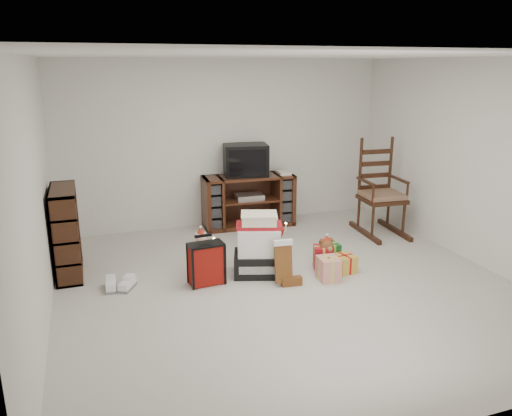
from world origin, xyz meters
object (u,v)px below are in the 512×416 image
at_px(bookshelf, 66,234).
at_px(sneaker_pair, 119,285).
at_px(gift_pile, 259,248).
at_px(teddy_bear, 326,255).
at_px(mrs_claus_figurine, 201,254).
at_px(tv_stand, 249,201).
at_px(crt_television, 246,160).
at_px(santa_figurine, 273,238).
at_px(red_suitcase, 206,264).
at_px(gift_cluster, 332,261).
at_px(rocking_chair, 379,200).

relative_size(bookshelf, sneaker_pair, 2.90).
distance_m(gift_pile, teddy_bear, 0.85).
bearing_deg(teddy_bear, mrs_claus_figurine, 164.29).
relative_size(tv_stand, bookshelf, 1.34).
height_order(gift_pile, crt_television, crt_television).
distance_m(gift_pile, santa_figurine, 0.72).
xyz_separation_m(red_suitcase, teddy_bear, (1.49, -0.02, -0.08)).
distance_m(teddy_bear, gift_cluster, 0.11).
height_order(red_suitcase, teddy_bear, red_suitcase).
bearing_deg(red_suitcase, gift_pile, 1.90).
relative_size(bookshelf, teddy_bear, 2.74).
distance_m(red_suitcase, crt_television, 2.35).
bearing_deg(teddy_bear, santa_figurine, 121.96).
xyz_separation_m(tv_stand, rocking_chair, (1.72, -0.92, 0.10)).
height_order(gift_pile, red_suitcase, gift_pile).
relative_size(rocking_chair, sneaker_pair, 4.00).
xyz_separation_m(gift_pile, teddy_bear, (0.83, -0.10, -0.15)).
distance_m(red_suitcase, mrs_claus_figurine, 0.39).
bearing_deg(sneaker_pair, tv_stand, 53.07).
relative_size(santa_figurine, gift_cluster, 0.70).
distance_m(red_suitcase, sneaker_pair, 0.99).
distance_m(bookshelf, rocking_chair, 4.33).
distance_m(rocking_chair, crt_television, 2.07).
height_order(rocking_chair, sneaker_pair, rocking_chair).
relative_size(tv_stand, rocking_chair, 0.97).
bearing_deg(mrs_claus_figurine, santa_figurine, 14.59).
bearing_deg(red_suitcase, santa_figurine, 26.90).
height_order(sneaker_pair, gift_cluster, gift_cluster).
height_order(tv_stand, teddy_bear, tv_stand).
height_order(mrs_claus_figurine, gift_cluster, mrs_claus_figurine).
distance_m(teddy_bear, crt_television, 2.17).
bearing_deg(mrs_claus_figurine, red_suitcase, -94.71).
relative_size(bookshelf, red_suitcase, 1.83).
bearing_deg(sneaker_pair, gift_pile, 9.91).
bearing_deg(gift_cluster, sneaker_pair, 173.27).
relative_size(gift_pile, crt_television, 1.03).
xyz_separation_m(tv_stand, mrs_claus_figurine, (-1.10, -1.51, -0.18)).
relative_size(teddy_bear, santa_figurine, 0.70).
bearing_deg(tv_stand, mrs_claus_figurine, -123.77).
height_order(red_suitcase, santa_figurine, red_suitcase).
bearing_deg(red_suitcase, tv_stand, 54.41).
relative_size(rocking_chair, gift_cluster, 1.84).
bearing_deg(gift_cluster, rocking_chair, 39.47).
height_order(teddy_bear, crt_television, crt_television).
xyz_separation_m(gift_pile, crt_television, (0.44, 1.85, 0.71)).
relative_size(gift_pile, sneaker_pair, 2.03).
distance_m(rocking_chair, gift_cluster, 1.74).
height_order(gift_pile, teddy_bear, gift_pile).
height_order(gift_pile, gift_cluster, gift_pile).
bearing_deg(sneaker_pair, mrs_claus_figurine, 25.37).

